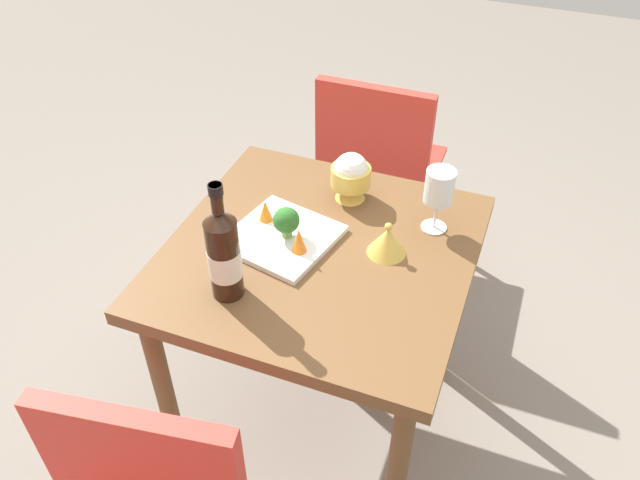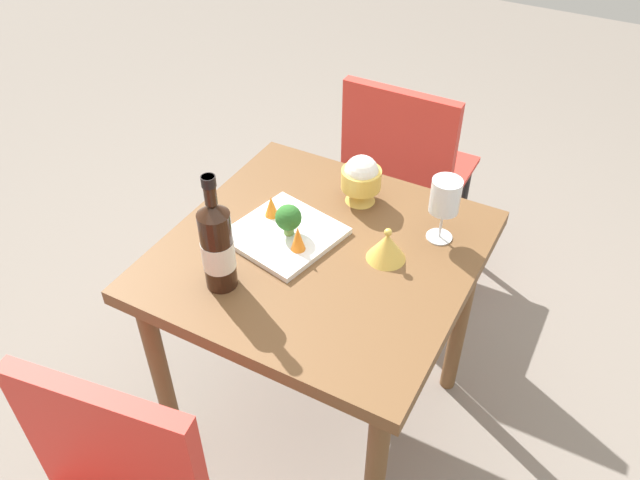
{
  "view_description": "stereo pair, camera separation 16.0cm",
  "coord_description": "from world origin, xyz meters",
  "px_view_note": "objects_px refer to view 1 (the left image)",
  "views": [
    {
      "loc": [
        0.44,
        -1.14,
        1.79
      ],
      "look_at": [
        0.0,
        0.0,
        0.75
      ],
      "focal_mm": 35.87,
      "sensor_mm": 36.0,
      "label": 1
    },
    {
      "loc": [
        0.58,
        -1.08,
        1.79
      ],
      "look_at": [
        0.0,
        0.0,
        0.75
      ],
      "focal_mm": 35.87,
      "sensor_mm": 36.0,
      "label": 2
    }
  ],
  "objects_px": {
    "wine_glass": "(439,188)",
    "chair_by_wall": "(377,159)",
    "rice_bowl": "(350,176)",
    "carrot_garnish_left": "(265,210)",
    "serving_plate": "(283,236)",
    "carrot_garnish_right": "(299,240)",
    "broccoli_floret": "(286,221)",
    "wine_bottle": "(224,254)",
    "rice_bowl_lid": "(387,241)"
  },
  "relations": [
    {
      "from": "broccoli_floret",
      "to": "carrot_garnish_left",
      "type": "bearing_deg",
      "value": 149.69
    },
    {
      "from": "wine_glass",
      "to": "carrot_garnish_left",
      "type": "bearing_deg",
      "value": -161.04
    },
    {
      "from": "serving_plate",
      "to": "carrot_garnish_right",
      "type": "height_order",
      "value": "carrot_garnish_right"
    },
    {
      "from": "chair_by_wall",
      "to": "carrot_garnish_right",
      "type": "height_order",
      "value": "chair_by_wall"
    },
    {
      "from": "rice_bowl_lid",
      "to": "chair_by_wall",
      "type": "bearing_deg",
      "value": 108.01
    },
    {
      "from": "rice_bowl",
      "to": "broccoli_floret",
      "type": "relative_size",
      "value": 1.65
    },
    {
      "from": "wine_glass",
      "to": "carrot_garnish_right",
      "type": "distance_m",
      "value": 0.38
    },
    {
      "from": "rice_bowl_lid",
      "to": "serving_plate",
      "type": "xyz_separation_m",
      "value": [
        -0.27,
        -0.05,
        -0.03
      ]
    },
    {
      "from": "wine_glass",
      "to": "serving_plate",
      "type": "bearing_deg",
      "value": -152.56
    },
    {
      "from": "wine_bottle",
      "to": "carrot_garnish_left",
      "type": "xyz_separation_m",
      "value": [
        -0.02,
        0.26,
        -0.07
      ]
    },
    {
      "from": "wine_glass",
      "to": "carrot_garnish_right",
      "type": "bearing_deg",
      "value": -141.64
    },
    {
      "from": "carrot_garnish_left",
      "to": "carrot_garnish_right",
      "type": "height_order",
      "value": "carrot_garnish_right"
    },
    {
      "from": "broccoli_floret",
      "to": "carrot_garnish_left",
      "type": "relative_size",
      "value": 1.43
    },
    {
      "from": "chair_by_wall",
      "to": "carrot_garnish_left",
      "type": "xyz_separation_m",
      "value": [
        -0.11,
        -0.7,
        0.24
      ]
    },
    {
      "from": "chair_by_wall",
      "to": "serving_plate",
      "type": "height_order",
      "value": "chair_by_wall"
    },
    {
      "from": "rice_bowl",
      "to": "carrot_garnish_left",
      "type": "distance_m",
      "value": 0.26
    },
    {
      "from": "rice_bowl",
      "to": "wine_glass",
      "type": "bearing_deg",
      "value": -10.61
    },
    {
      "from": "wine_bottle",
      "to": "broccoli_floret",
      "type": "bearing_deg",
      "value": 75.91
    },
    {
      "from": "carrot_garnish_right",
      "to": "serving_plate",
      "type": "bearing_deg",
      "value": 145.3
    },
    {
      "from": "rice_bowl",
      "to": "rice_bowl_lid",
      "type": "distance_m",
      "value": 0.25
    },
    {
      "from": "chair_by_wall",
      "to": "rice_bowl",
      "type": "bearing_deg",
      "value": -82.79
    },
    {
      "from": "broccoli_floret",
      "to": "carrot_garnish_left",
      "type": "height_order",
      "value": "broccoli_floret"
    },
    {
      "from": "broccoli_floret",
      "to": "carrot_garnish_left",
      "type": "xyz_separation_m",
      "value": [
        -0.08,
        0.05,
        -0.02
      ]
    },
    {
      "from": "rice_bowl_lid",
      "to": "carrot_garnish_right",
      "type": "relative_size",
      "value": 1.45
    },
    {
      "from": "wine_glass",
      "to": "rice_bowl",
      "type": "distance_m",
      "value": 0.26
    },
    {
      "from": "wine_glass",
      "to": "broccoli_floret",
      "type": "xyz_separation_m",
      "value": [
        -0.34,
        -0.19,
        -0.06
      ]
    },
    {
      "from": "wine_glass",
      "to": "chair_by_wall",
      "type": "bearing_deg",
      "value": 119.61
    },
    {
      "from": "wine_bottle",
      "to": "carrot_garnish_left",
      "type": "relative_size",
      "value": 5.14
    },
    {
      "from": "chair_by_wall",
      "to": "broccoli_floret",
      "type": "xyz_separation_m",
      "value": [
        -0.03,
        -0.74,
        0.26
      ]
    },
    {
      "from": "wine_bottle",
      "to": "rice_bowl",
      "type": "xyz_separation_m",
      "value": [
        0.14,
        0.46,
        -0.05
      ]
    },
    {
      "from": "serving_plate",
      "to": "carrot_garnish_left",
      "type": "relative_size",
      "value": 4.94
    },
    {
      "from": "wine_glass",
      "to": "carrot_garnish_right",
      "type": "height_order",
      "value": "wine_glass"
    },
    {
      "from": "serving_plate",
      "to": "rice_bowl",
      "type": "bearing_deg",
      "value": 65.96
    },
    {
      "from": "chair_by_wall",
      "to": "broccoli_floret",
      "type": "bearing_deg",
      "value": -91.9
    },
    {
      "from": "chair_by_wall",
      "to": "wine_glass",
      "type": "xyz_separation_m",
      "value": [
        0.31,
        -0.55,
        0.32
      ]
    },
    {
      "from": "wine_glass",
      "to": "serving_plate",
      "type": "relative_size",
      "value": 0.6
    },
    {
      "from": "wine_bottle",
      "to": "rice_bowl_lid",
      "type": "height_order",
      "value": "wine_bottle"
    },
    {
      "from": "rice_bowl_lid",
      "to": "broccoli_floret",
      "type": "relative_size",
      "value": 1.17
    },
    {
      "from": "wine_bottle",
      "to": "carrot_garnish_left",
      "type": "bearing_deg",
      "value": 95.16
    },
    {
      "from": "serving_plate",
      "to": "broccoli_floret",
      "type": "height_order",
      "value": "broccoli_floret"
    },
    {
      "from": "broccoli_floret",
      "to": "serving_plate",
      "type": "bearing_deg",
      "value": 156.27
    },
    {
      "from": "wine_glass",
      "to": "serving_plate",
      "type": "xyz_separation_m",
      "value": [
        -0.35,
        -0.18,
        -0.12
      ]
    },
    {
      "from": "carrot_garnish_left",
      "to": "wine_bottle",
      "type": "bearing_deg",
      "value": -84.84
    },
    {
      "from": "wine_bottle",
      "to": "serving_plate",
      "type": "height_order",
      "value": "wine_bottle"
    },
    {
      "from": "wine_bottle",
      "to": "rice_bowl",
      "type": "distance_m",
      "value": 0.48
    },
    {
      "from": "chair_by_wall",
      "to": "carrot_garnish_right",
      "type": "distance_m",
      "value": 0.82
    },
    {
      "from": "rice_bowl",
      "to": "serving_plate",
      "type": "xyz_separation_m",
      "value": [
        -0.1,
        -0.23,
        -0.07
      ]
    },
    {
      "from": "serving_plate",
      "to": "carrot_garnish_right",
      "type": "distance_m",
      "value": 0.09
    },
    {
      "from": "wine_glass",
      "to": "carrot_garnish_left",
      "type": "distance_m",
      "value": 0.45
    },
    {
      "from": "serving_plate",
      "to": "chair_by_wall",
      "type": "bearing_deg",
      "value": 86.81
    }
  ]
}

